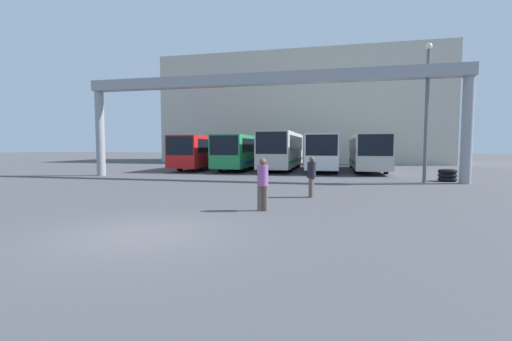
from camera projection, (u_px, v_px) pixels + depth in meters
name	position (u px, v px, depth m)	size (l,w,h in m)	color
ground_plane	(140.00, 234.00, 8.22)	(200.00, 200.00, 0.00)	#47474C
building_backdrop	(301.00, 111.00, 46.37)	(35.19, 12.00, 13.61)	#B7B2A3
overhead_gantry	(261.00, 92.00, 21.46)	(24.03, 0.80, 6.65)	gray
bus_slot_0	(204.00, 150.00, 31.64)	(2.50, 10.32, 2.98)	red
bus_slot_1	(242.00, 150.00, 30.93)	(2.50, 10.54, 3.01)	#268C4C
bus_slot_2	(283.00, 149.00, 30.57)	(2.55, 11.48, 3.26)	beige
bus_slot_3	(324.00, 150.00, 29.30)	(2.46, 10.52, 3.03)	silver
bus_slot_4	(367.00, 150.00, 29.29)	(2.55, 12.17, 3.03)	beige
pedestrian_near_center	(312.00, 176.00, 14.06)	(0.35, 0.35, 1.69)	brown
pedestrian_far_center	(263.00, 183.00, 11.11)	(0.36, 0.36, 1.72)	brown
tire_stack	(447.00, 175.00, 20.46)	(1.04, 1.04, 0.72)	black
lamp_post	(427.00, 107.00, 19.43)	(0.36, 0.36, 7.88)	#595B60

